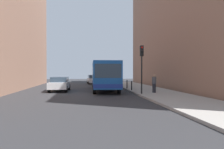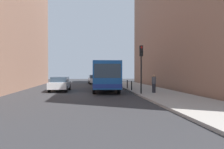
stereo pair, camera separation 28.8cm
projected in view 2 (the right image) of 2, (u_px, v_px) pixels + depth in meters
ground_plane at (98, 94)px, 19.63m from camera, size 80.00×80.00×0.00m
sidewalk at (155, 92)px, 20.27m from camera, size 4.40×40.00×0.15m
building_right at (194, 15)px, 24.86m from camera, size 7.00×32.00×17.39m
bus at (104, 74)px, 23.43m from camera, size 2.90×11.10×3.00m
car_beside_bus at (60, 84)px, 22.19m from camera, size 1.95×4.44×1.48m
car_behind_bus at (94, 79)px, 35.04m from camera, size 2.07×4.50×1.48m
traffic_light at (141, 60)px, 17.99m from camera, size 0.28×0.33×4.10m
bollard_near at (132, 86)px, 21.37m from camera, size 0.11×0.11×0.95m
bollard_mid at (127, 84)px, 23.64m from camera, size 0.11×0.11×0.95m
pedestrian_near_signal at (154, 84)px, 18.97m from camera, size 0.38×0.38×1.63m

